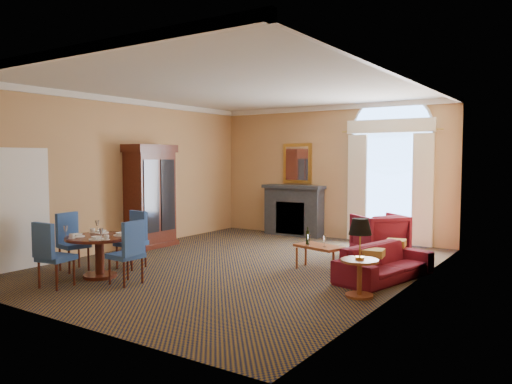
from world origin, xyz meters
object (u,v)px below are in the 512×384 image
Objects in this scene: armchair at (379,234)px; coffee_table at (318,247)px; armoire at (150,198)px; dining_table at (99,246)px; side_table at (360,248)px; sofa at (385,262)px.

armchair is 1.87m from coffee_table.
armoire is 2.43× the size of armchair.
armchair is (4.51, 1.85, -0.66)m from armoire.
coffee_table is at bearing 0.58° from armoire.
armoire is at bearing -164.41° from coffee_table.
armoire is 2.41× the size of coffee_table.
dining_table is at bearing -61.10° from armoire.
armchair is at bearing 104.96° from side_table.
side_table is (3.96, 1.27, 0.18)m from dining_table.
side_table reaches higher than armchair.
side_table is (5.32, -1.19, -0.38)m from armoire.
armoire is at bearing 167.41° from side_table.
armchair is at bearing 91.12° from coffee_table.
armoire reaches higher than sofa.
armchair is (3.15, 4.31, -0.09)m from dining_table.
side_table is (1.26, -1.23, 0.30)m from coffee_table.
armoire is 5.33m from sofa.
sofa is 1.73× the size of side_table.
side_table is at bearing 55.56° from armchair.
armoire is 1.19× the size of sofa.
armoire is 4.92m from armchair.
armoire is 5.46m from side_table.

